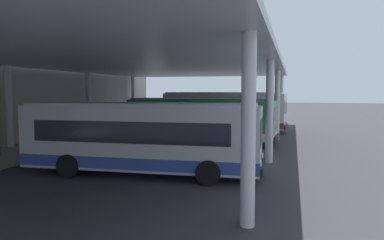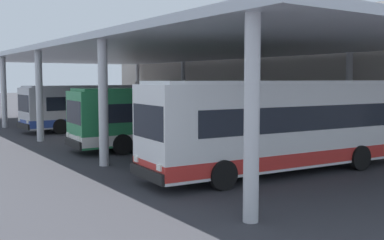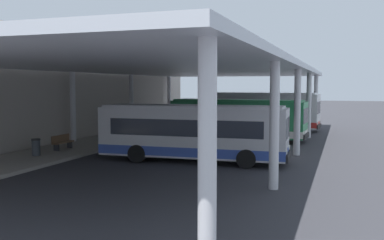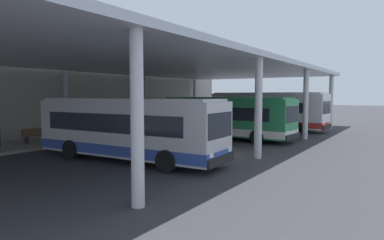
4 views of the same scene
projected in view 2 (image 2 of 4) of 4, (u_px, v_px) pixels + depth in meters
The scene contains 10 objects.
ground_plane at pixel (82, 138), 28.42m from camera, with size 200.00×200.00×0.00m, color #333338.
platform_kerb at pixel (230, 126), 34.98m from camera, with size 42.00×4.50×0.18m, color gray.
station_building_facade at pixel (263, 73), 36.44m from camera, with size 48.00×1.60×8.13m, color #ADA399.
canopy_shelter at pixel (159, 54), 31.03m from camera, with size 40.00×17.00×5.55m.
bus_nearest_bay at pixel (97, 106), 33.32m from camera, with size 3.06×10.63×3.17m.
bus_second_bay at pixel (169, 116), 24.75m from camera, with size 3.11×10.65×3.17m.
bus_middle_bay at pixel (280, 126), 17.77m from camera, with size 3.31×11.48×3.57m.
bench_waiting at pixel (203, 115), 38.01m from camera, with size 1.80×0.45×0.92m.
trash_bin at pixel (185, 113), 40.11m from camera, with size 0.52×0.52×0.98m.
banner_sign at pixel (136, 96), 45.89m from camera, with size 0.70×0.12×3.20m.
Camera 2 is at (27.18, -10.18, 3.63)m, focal length 43.19 mm.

